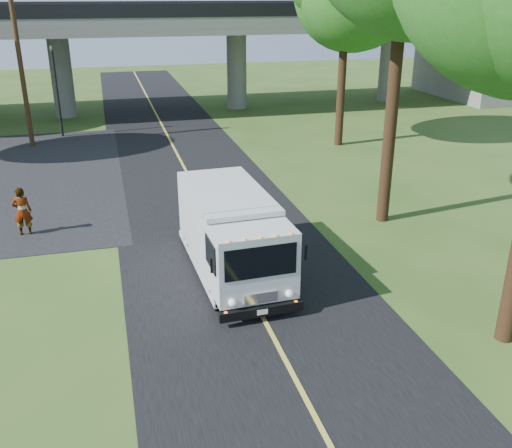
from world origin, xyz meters
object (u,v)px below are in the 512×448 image
object	(u,v)px
traffic_signal	(56,81)
pedestrian	(22,211)
utility_pole	(20,61)
step_van	(231,232)

from	to	relation	value
traffic_signal	pedestrian	world-z (taller)	traffic_signal
traffic_signal	utility_pole	distance (m)	2.86
utility_pole	step_van	world-z (taller)	utility_pole
traffic_signal	pedestrian	size ratio (longest dim) A/B	2.97
traffic_signal	step_van	distance (m)	20.76
utility_pole	step_van	bearing A→B (deg)	-67.79
utility_pole	pedestrian	size ratio (longest dim) A/B	5.15
utility_pole	pedestrian	world-z (taller)	utility_pole
utility_pole	step_van	distance (m)	19.55
traffic_signal	step_van	xyz separation A→B (m)	(5.79, -19.85, -1.83)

